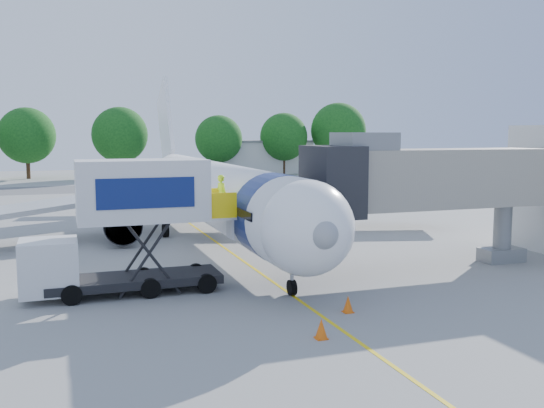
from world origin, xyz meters
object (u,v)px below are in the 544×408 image
object	(u,v)px
aircraft	(212,192)
catering_hiloader	(127,227)
jet_bridge	(428,180)
ground_tug	(415,345)

from	to	relation	value
aircraft	catering_hiloader	bearing A→B (deg)	-119.40
jet_bridge	ground_tug	world-z (taller)	jet_bridge
ground_tug	catering_hiloader	bearing A→B (deg)	117.12
catering_hiloader	ground_tug	bearing A→B (deg)	-58.75
catering_hiloader	ground_tug	distance (m)	12.98
jet_bridge	catering_hiloader	distance (m)	14.35
aircraft	catering_hiloader	distance (m)	12.77
jet_bridge	catering_hiloader	world-z (taller)	jet_bridge
aircraft	jet_bridge	bearing A→B (deg)	-54.30
aircraft	catering_hiloader	world-z (taller)	aircraft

